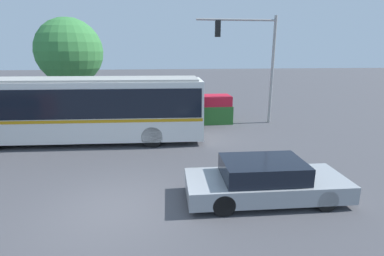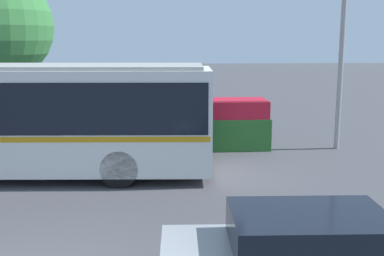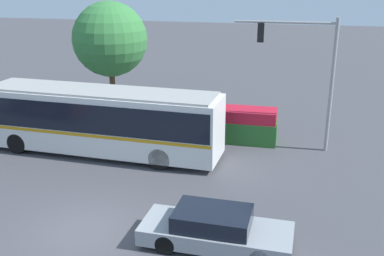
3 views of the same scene
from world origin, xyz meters
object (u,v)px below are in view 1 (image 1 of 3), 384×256
sedan_foreground (265,181)px  traffic_light_pole (256,54)px  street_tree_left (69,52)px  city_bus (83,106)px

sedan_foreground → traffic_light_pole: (2.72, 9.49, 3.66)m
sedan_foreground → street_tree_left: street_tree_left is taller
city_bus → street_tree_left: bearing=-68.8°
city_bus → street_tree_left: street_tree_left is taller
city_bus → traffic_light_pole: (9.54, 2.79, 2.46)m
street_tree_left → city_bus: bearing=-71.4°
traffic_light_pole → street_tree_left: (-12.16, 4.99, 0.14)m
city_bus → traffic_light_pole: bearing=-161.1°
city_bus → street_tree_left: 8.61m
traffic_light_pole → street_tree_left: street_tree_left is taller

